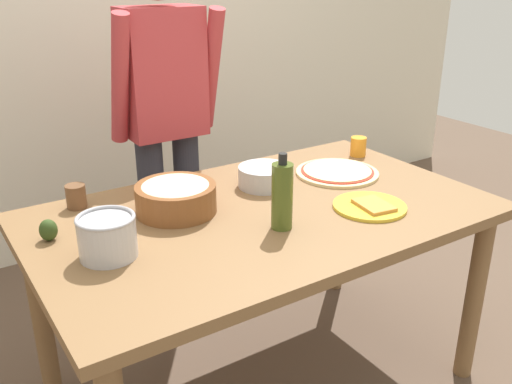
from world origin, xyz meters
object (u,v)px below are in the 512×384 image
(avocado, at_px, (48,230))
(olive_oil_bottle, at_px, (282,196))
(plate_with_slice, at_px, (370,206))
(popcorn_bowl, at_px, (176,195))
(steel_pot, at_px, (107,236))
(cup_orange, at_px, (358,147))
(pizza_raw_on_board, at_px, (337,172))
(cup_small_brown, at_px, (76,196))
(mixing_bowl_steel, at_px, (264,176))
(person_cook, at_px, (166,115))
(dining_table, at_px, (264,233))

(avocado, bearing_deg, olive_oil_bottle, -26.11)
(plate_with_slice, relative_size, popcorn_bowl, 0.93)
(olive_oil_bottle, distance_m, steel_pot, 0.56)
(avocado, bearing_deg, popcorn_bowl, -2.87)
(cup_orange, bearing_deg, steel_pot, -166.77)
(steel_pot, xyz_separation_m, avocado, (-0.12, 0.20, -0.03))
(plate_with_slice, height_order, avocado, avocado)
(pizza_raw_on_board, distance_m, cup_small_brown, 1.03)
(pizza_raw_on_board, relative_size, popcorn_bowl, 1.21)
(plate_with_slice, xyz_separation_m, avocado, (-1.02, 0.37, 0.03))
(pizza_raw_on_board, bearing_deg, cup_orange, 29.46)
(pizza_raw_on_board, relative_size, cup_orange, 3.98)
(pizza_raw_on_board, xyz_separation_m, mixing_bowl_steel, (-0.33, 0.05, 0.03))
(pizza_raw_on_board, bearing_deg, steel_pot, -170.95)
(plate_with_slice, distance_m, cup_orange, 0.59)
(pizza_raw_on_board, xyz_separation_m, avocado, (-1.14, 0.04, 0.03))
(plate_with_slice, distance_m, steel_pot, 0.91)
(popcorn_bowl, height_order, steel_pot, steel_pot)
(cup_small_brown, bearing_deg, cup_orange, -5.21)
(popcorn_bowl, xyz_separation_m, avocado, (-0.43, 0.02, -0.03))
(popcorn_bowl, bearing_deg, cup_small_brown, 140.85)
(plate_with_slice, distance_m, popcorn_bowl, 0.68)
(plate_with_slice, xyz_separation_m, popcorn_bowl, (-0.59, 0.35, 0.05))
(olive_oil_bottle, bearing_deg, cup_orange, 30.12)
(popcorn_bowl, bearing_deg, person_cook, 67.71)
(dining_table, relative_size, popcorn_bowl, 5.71)
(person_cook, relative_size, steel_pot, 9.34)
(mixing_bowl_steel, height_order, cup_orange, cup_orange)
(pizza_raw_on_board, bearing_deg, mixing_bowl_steel, 170.62)
(plate_with_slice, relative_size, mixing_bowl_steel, 1.30)
(mixing_bowl_steel, height_order, cup_small_brown, cup_small_brown)
(cup_orange, distance_m, cup_small_brown, 1.24)
(cup_orange, bearing_deg, avocado, -176.13)
(cup_small_brown, bearing_deg, dining_table, -34.82)
(person_cook, xyz_separation_m, olive_oil_bottle, (-0.02, -0.91, -0.07))
(popcorn_bowl, relative_size, steel_pot, 1.61)
(olive_oil_bottle, relative_size, avocado, 3.66)
(dining_table, bearing_deg, plate_with_slice, -31.17)
(dining_table, xyz_separation_m, person_cook, (-0.02, 0.76, 0.27))
(dining_table, bearing_deg, person_cook, 91.24)
(pizza_raw_on_board, bearing_deg, cup_small_brown, 166.16)
(dining_table, relative_size, plate_with_slice, 6.15)
(popcorn_bowl, xyz_separation_m, olive_oil_bottle, (0.23, -0.30, 0.05))
(steel_pot, bearing_deg, avocado, 120.68)
(steel_pot, bearing_deg, pizza_raw_on_board, 9.05)
(popcorn_bowl, height_order, cup_small_brown, popcorn_bowl)
(plate_with_slice, bearing_deg, pizza_raw_on_board, 68.43)
(mixing_bowl_steel, xyz_separation_m, olive_oil_bottle, (-0.16, -0.34, 0.07))
(steel_pot, height_order, avocado, steel_pot)
(popcorn_bowl, distance_m, avocado, 0.43)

